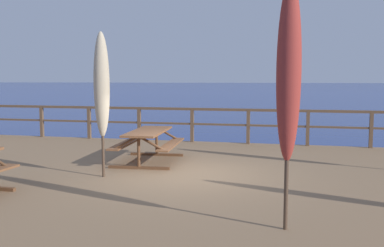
# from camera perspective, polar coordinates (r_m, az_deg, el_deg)

# --- Properties ---
(ground_plane) EXTENTS (600.00, 600.00, 0.00)m
(ground_plane) POSITION_cam_1_polar(r_m,az_deg,el_deg) (9.42, -0.99, -11.24)
(ground_plane) COLOR navy
(wooden_deck) EXTENTS (16.33, 9.43, 0.77)m
(wooden_deck) POSITION_cam_1_polar(r_m,az_deg,el_deg) (9.31, -0.99, -8.97)
(wooden_deck) COLOR #846647
(wooden_deck) RESTS_ON ground
(railing_waterside_far) EXTENTS (16.13, 0.10, 1.09)m
(railing_waterside_far) POSITION_cam_1_polar(r_m,az_deg,el_deg) (13.53, 3.69, 0.58)
(railing_waterside_far) COLOR brown
(railing_waterside_far) RESTS_ON wooden_deck
(picnic_table_front_left) EXTENTS (1.55, 2.18, 0.78)m
(picnic_table_front_left) POSITION_cam_1_polar(r_m,az_deg,el_deg) (10.48, -5.79, -2.02)
(picnic_table_front_left) COLOR brown
(picnic_table_front_left) RESTS_ON wooden_deck
(patio_umbrella_tall_back_left) EXTENTS (0.32, 0.32, 2.95)m
(patio_umbrella_tall_back_left) POSITION_cam_1_polar(r_m,az_deg,el_deg) (8.91, -11.84, 4.95)
(patio_umbrella_tall_back_left) COLOR #4C3828
(patio_umbrella_tall_back_left) RESTS_ON wooden_deck
(patio_umbrella_tall_mid_left) EXTENTS (0.32, 0.32, 3.27)m
(patio_umbrella_tall_mid_left) POSITION_cam_1_polar(r_m,az_deg,el_deg) (5.74, 12.66, 6.51)
(patio_umbrella_tall_mid_left) COLOR #4C3828
(patio_umbrella_tall_mid_left) RESTS_ON wooden_deck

